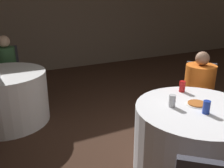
% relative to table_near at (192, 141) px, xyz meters
% --- Properties ---
extents(ground_plane, '(16.00, 16.00, 0.00)m').
position_rel_table_near_xyz_m(ground_plane, '(0.02, 0.13, -0.37)').
color(ground_plane, '#382319').
extents(wall_back, '(16.00, 0.06, 2.80)m').
position_rel_table_near_xyz_m(wall_back, '(0.02, 4.44, 1.03)').
color(wall_back, '#7A6B5B').
rests_on(wall_back, ground_plane).
extents(table_near, '(1.17, 1.17, 0.74)m').
position_rel_table_near_xyz_m(table_near, '(0.00, 0.00, 0.00)').
color(table_near, silver).
rests_on(table_near, ground_plane).
extents(table_far, '(1.14, 1.14, 0.74)m').
position_rel_table_near_xyz_m(table_far, '(-1.57, 2.04, 0.00)').
color(table_far, white).
rests_on(table_far, ground_plane).
extents(chair_near_northeast, '(0.57, 0.57, 0.92)m').
position_rel_table_near_xyz_m(chair_near_northeast, '(0.73, 0.69, 0.17)').
color(chair_near_northeast, '#383842').
rests_on(chair_near_northeast, ground_plane).
extents(chair_far_north, '(0.45, 0.45, 0.92)m').
position_rel_table_near_xyz_m(chair_far_north, '(-1.45, 3.02, 0.17)').
color(chair_far_north, '#383842').
rests_on(chair_far_north, ground_plane).
extents(person_green_jacket, '(0.33, 0.49, 1.13)m').
position_rel_table_near_xyz_m(person_green_jacket, '(-1.47, 2.85, 0.19)').
color(person_green_jacket, '#282828').
rests_on(person_green_jacket, ground_plane).
extents(person_orange_shirt, '(0.51, 0.50, 1.10)m').
position_rel_table_near_xyz_m(person_orange_shirt, '(0.61, 0.58, 0.20)').
color(person_orange_shirt, black).
rests_on(person_orange_shirt, ground_plane).
extents(pizza_plate_near, '(0.21, 0.21, 0.02)m').
position_rel_table_near_xyz_m(pizza_plate_near, '(0.06, 0.06, 0.38)').
color(pizza_plate_near, white).
rests_on(pizza_plate_near, table_near).
extents(soda_can_blue, '(0.07, 0.07, 0.12)m').
position_rel_table_near_xyz_m(soda_can_blue, '(-0.01, -0.12, 0.43)').
color(soda_can_blue, '#1E38A5').
rests_on(soda_can_blue, table_near).
extents(soda_can_silver, '(0.07, 0.07, 0.12)m').
position_rel_table_near_xyz_m(soda_can_silver, '(-0.20, 0.12, 0.43)').
color(soda_can_silver, silver).
rests_on(soda_can_silver, table_near).
extents(soda_can_red, '(0.07, 0.07, 0.12)m').
position_rel_table_near_xyz_m(soda_can_red, '(0.16, 0.39, 0.43)').
color(soda_can_red, red).
rests_on(soda_can_red, table_near).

